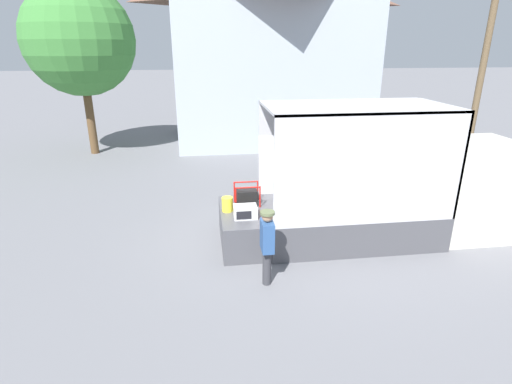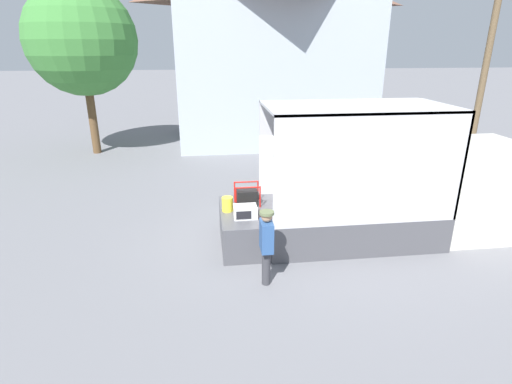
{
  "view_description": "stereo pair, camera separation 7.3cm",
  "coord_description": "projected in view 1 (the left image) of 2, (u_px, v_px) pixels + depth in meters",
  "views": [
    {
      "loc": [
        -1.43,
        -9.02,
        4.69
      ],
      "look_at": [
        -0.25,
        -0.2,
        1.43
      ],
      "focal_mm": 28.0,
      "sensor_mm": 36.0,
      "label": 1
    },
    {
      "loc": [
        -1.36,
        -9.03,
        4.69
      ],
      "look_at": [
        -0.25,
        -0.2,
        1.43
      ],
      "focal_mm": 28.0,
      "sensor_mm": 36.0,
      "label": 2
    }
  ],
  "objects": [
    {
      "name": "ground_plane",
      "position": [
        265.0,
        241.0,
        10.19
      ],
      "size": [
        160.0,
        160.0,
        0.0
      ],
      "primitive_type": "plane",
      "color": "slate"
    },
    {
      "name": "box_truck",
      "position": [
        413.0,
        197.0,
        10.31
      ],
      "size": [
        6.58,
        2.31,
        3.4
      ],
      "color": "silver",
      "rests_on": "ground"
    },
    {
      "name": "tailgate_deck",
      "position": [
        243.0,
        227.0,
        9.97
      ],
      "size": [
        1.11,
        2.19,
        0.88
      ],
      "primitive_type": "cube",
      "color": "#4C4C51",
      "rests_on": "ground"
    },
    {
      "name": "microwave",
      "position": [
        245.0,
        212.0,
        9.39
      ],
      "size": [
        0.55,
        0.41,
        0.29
      ],
      "color": "white",
      "rests_on": "tailgate_deck"
    },
    {
      "name": "portable_generator",
      "position": [
        248.0,
        197.0,
        10.13
      ],
      "size": [
        0.64,
        0.47,
        0.55
      ],
      "color": "black",
      "rests_on": "tailgate_deck"
    },
    {
      "name": "orange_bucket",
      "position": [
        227.0,
        204.0,
        9.74
      ],
      "size": [
        0.27,
        0.27,
        0.36
      ],
      "color": "yellow",
      "rests_on": "tailgate_deck"
    },
    {
      "name": "worker_person",
      "position": [
        267.0,
        241.0,
        8.04
      ],
      "size": [
        0.29,
        0.44,
        1.64
      ],
      "color": "#38383D",
      "rests_on": "ground"
    },
    {
      "name": "house_backdrop",
      "position": [
        269.0,
        49.0,
        20.33
      ],
      "size": [
        9.7,
        7.5,
        8.96
      ],
      "color": "#A8B2BC",
      "rests_on": "ground"
    },
    {
      "name": "utility_pole",
      "position": [
        485.0,
        56.0,
        16.87
      ],
      "size": [
        1.8,
        0.28,
        8.26
      ],
      "color": "brown",
      "rests_on": "ground"
    },
    {
      "name": "street_tree",
      "position": [
        79.0,
        40.0,
        16.91
      ],
      "size": [
        4.66,
        4.66,
        7.26
      ],
      "color": "brown",
      "rests_on": "ground"
    }
  ]
}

